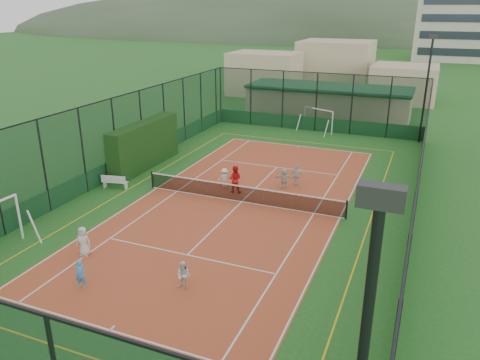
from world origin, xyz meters
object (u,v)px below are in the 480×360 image
(futsal_goal_far, at_px, (318,121))
(coach, at_px, (235,179))
(child_far_back, at_px, (284,178))
(floodlight_ne, at_px, (426,91))
(clubhouse, at_px, (328,102))
(child_far_right, at_px, (297,175))
(child_far_left, at_px, (225,178))
(white_bench, at_px, (115,181))
(child_near_left, at_px, (83,241))
(child_near_mid, at_px, (81,274))
(child_near_right, at_px, (184,275))

(futsal_goal_far, distance_m, coach, 15.61)
(futsal_goal_far, height_order, coach, futsal_goal_far)
(child_far_back, bearing_deg, floodlight_ne, -136.87)
(child_far_back, xyz_separation_m, coach, (-2.47, -1.70, 0.20))
(clubhouse, relative_size, child_far_right, 11.27)
(clubhouse, height_order, child_far_left, clubhouse)
(child_far_left, bearing_deg, clubhouse, -122.99)
(white_bench, bearing_deg, child_near_left, -74.38)
(child_near_left, xyz_separation_m, child_far_back, (5.73, 10.99, -0.06))
(clubhouse, distance_m, child_far_back, 19.19)
(clubhouse, relative_size, child_near_mid, 12.73)
(white_bench, distance_m, child_near_mid, 10.60)
(child_far_back, bearing_deg, child_far_right, -151.77)
(floodlight_ne, height_order, white_bench, floodlight_ne)
(futsal_goal_far, distance_m, child_near_mid, 27.09)
(child_near_left, relative_size, coach, 0.83)
(white_bench, bearing_deg, futsal_goal_far, 54.21)
(clubhouse, xyz_separation_m, coach, (-0.92, -20.80, -0.75))
(floodlight_ne, distance_m, futsal_goal_far, 8.88)
(futsal_goal_far, relative_size, child_near_right, 2.66)
(white_bench, xyz_separation_m, futsal_goal_far, (8.10, 17.69, 0.55))
(child_far_right, bearing_deg, child_near_right, 84.95)
(futsal_goal_far, xyz_separation_m, coach, (-1.22, -15.57, -0.17))
(child_near_mid, xyz_separation_m, child_far_back, (4.15, 13.06, 0.02))
(child_near_right, xyz_separation_m, child_far_right, (1.02, 12.27, 0.10))
(child_near_right, relative_size, child_far_left, 0.96)
(child_near_left, xyz_separation_m, coach, (3.26, 9.29, 0.14))
(coach, bearing_deg, futsal_goal_far, -104.33)
(floodlight_ne, bearing_deg, clubhouse, 147.88)
(child_near_left, relative_size, child_far_left, 1.13)
(clubhouse, height_order, child_near_right, clubhouse)
(floodlight_ne, xyz_separation_m, child_far_left, (-10.39, -14.92, -3.52))
(white_bench, xyz_separation_m, child_far_left, (6.01, 2.60, 0.17))
(clubhouse, xyz_separation_m, white_bench, (-7.80, -22.92, -1.14))
(child_near_mid, bearing_deg, child_near_left, 105.07)
(clubhouse, bearing_deg, white_bench, -108.79)
(coach, bearing_deg, clubhouse, -102.40)
(floodlight_ne, relative_size, coach, 5.08)
(child_far_back, bearing_deg, white_bench, 2.58)
(clubhouse, relative_size, child_far_back, 12.36)
(child_near_mid, relative_size, child_near_right, 1.04)
(child_near_mid, xyz_separation_m, coach, (1.68, 11.36, 0.21))
(futsal_goal_far, bearing_deg, white_bench, -90.74)
(white_bench, height_order, child_near_mid, child_near_mid)
(child_far_left, xyz_separation_m, coach, (0.87, -0.48, 0.21))
(child_near_left, relative_size, child_near_right, 1.17)
(clubhouse, xyz_separation_m, child_far_left, (-1.79, -20.32, -0.97))
(child_near_left, distance_m, coach, 9.85)
(child_far_left, height_order, coach, coach)
(futsal_goal_far, bearing_deg, child_near_right, -64.29)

